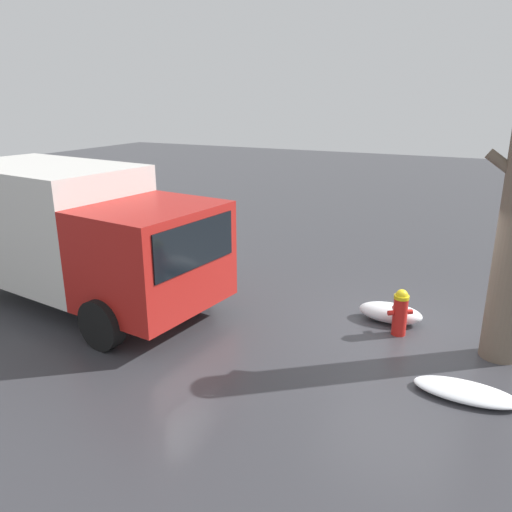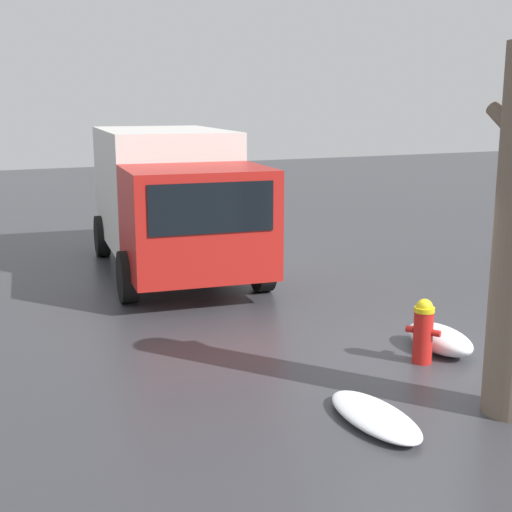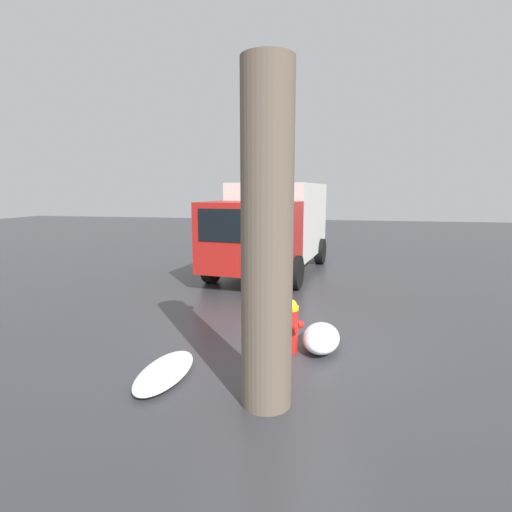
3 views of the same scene
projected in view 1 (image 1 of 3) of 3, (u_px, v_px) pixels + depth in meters
ground_plane at (398, 334)px, 9.11m from camera, size 60.00×60.00×0.00m
fire_hydrant at (400, 311)px, 8.98m from camera, size 0.43×0.39×0.87m
delivery_truck at (75, 231)px, 10.19m from camera, size 6.31×3.26×2.81m
snow_pile_by_hydrant at (465, 392)px, 7.19m from camera, size 1.45×0.63×0.16m
snow_pile_curbside at (390, 313)px, 9.59m from camera, size 1.20×0.60×0.35m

